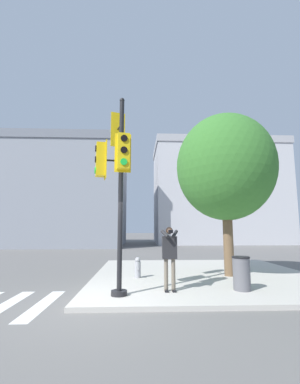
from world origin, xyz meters
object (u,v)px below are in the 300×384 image
Objects in this scene: street_tree at (225,167)px; person_photographer at (170,252)px; fire_hydrant at (138,268)px; trash_bin at (241,273)px; traffic_signal_pole at (116,165)px.

person_photographer is at bearing -138.09° from street_tree.
trash_bin reaches higher than fire_hydrant.
traffic_signal_pole is 4.69m from street_tree.
street_tree is (3.89, 2.57, 0.59)m from traffic_signal_pole.
traffic_signal_pole is at bearing -172.95° from trash_bin.
traffic_signal_pole is 4.57m from trash_bin.
traffic_signal_pole is at bearing -146.57° from street_tree.
street_tree reaches higher than traffic_signal_pole.
fire_hydrant is at bearing 114.87° from person_photographer.
person_photographer reaches higher than trash_bin.
traffic_signal_pole is at bearing -104.39° from fire_hydrant.
traffic_signal_pole reaches higher than trash_bin.
trash_bin is (2.00, 0.02, -0.58)m from person_photographer.
person_photographer is at bearing 15.45° from traffic_signal_pole.
street_tree reaches higher than fire_hydrant.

